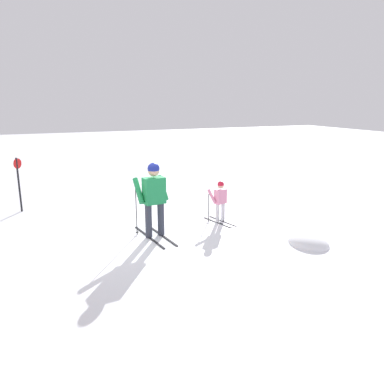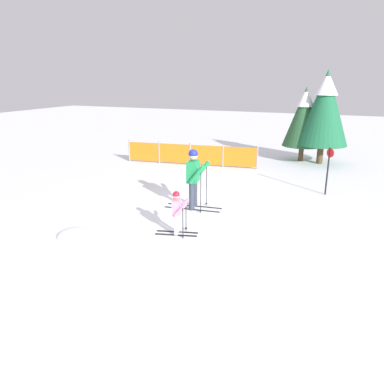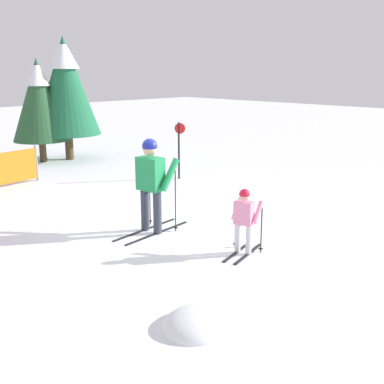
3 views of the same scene
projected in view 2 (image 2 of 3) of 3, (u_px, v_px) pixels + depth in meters
name	position (u px, v px, depth m)	size (l,w,h in m)	color
ground_plane	(206.00, 206.00, 10.75)	(60.00, 60.00, 0.00)	white
skier_adult	(194.00, 174.00, 10.29)	(1.62, 0.75, 1.69)	black
skier_child	(177.00, 210.00, 8.67)	(1.02, 0.54, 1.06)	black
safety_fence	(190.00, 154.00, 15.59)	(5.54, 0.80, 0.94)	gray
conifer_far	(325.00, 107.00, 15.33)	(2.07, 2.07, 3.85)	#4C3823
conifer_near	(304.00, 116.00, 15.96)	(1.71, 1.71, 3.18)	#4C3823
trail_marker	(328.00, 166.00, 11.54)	(0.23, 0.20, 1.50)	black
snow_mound	(77.00, 237.00, 8.69)	(0.94, 0.80, 0.38)	white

